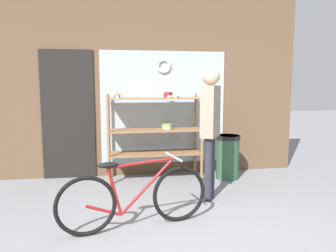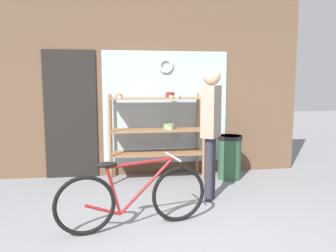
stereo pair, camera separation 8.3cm
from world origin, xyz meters
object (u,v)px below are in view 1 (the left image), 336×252
Objects in this scene: bicycle at (134,197)px; trash_bin at (228,155)px; display_case at (155,127)px; pedestrian at (210,122)px.

trash_bin is (1.63, 1.66, 0.04)m from bicycle.
display_case is at bearing 173.31° from trash_bin.
trash_bin is at bearing 33.63° from bicycle.
pedestrian is (0.59, -1.07, 0.19)m from display_case.
pedestrian is at bearing 23.16° from bicycle.
pedestrian is (1.05, 0.74, 0.71)m from bicycle.
display_case is 1.93m from bicycle.
bicycle is (-0.45, -1.80, -0.51)m from display_case.
pedestrian is at bearing -122.14° from trash_bin.
pedestrian is at bearing -60.85° from display_case.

